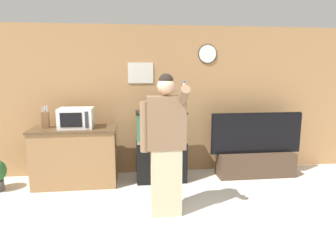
{
  "coord_description": "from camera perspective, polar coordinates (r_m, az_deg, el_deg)",
  "views": [
    {
      "loc": [
        -0.55,
        -2.41,
        1.84
      ],
      "look_at": [
        -0.04,
        1.79,
        1.05
      ],
      "focal_mm": 32.0,
      "sensor_mm": 36.0,
      "label": 1
    }
  ],
  "objects": [
    {
      "name": "aquarium_on_stand",
      "position": [
        5.0,
        -1.31,
        -3.9
      ],
      "size": [
        0.82,
        0.43,
        1.18
      ],
      "color": "black",
      "rests_on": "ground_plane"
    },
    {
      "name": "knife_block",
      "position": [
        5.1,
        -22.31,
        1.15
      ],
      "size": [
        0.1,
        0.1,
        0.36
      ],
      "color": "brown",
      "rests_on": "counter_island"
    },
    {
      "name": "counter_island",
      "position": [
        5.08,
        -17.22,
        -5.54
      ],
      "size": [
        1.33,
        0.63,
        0.94
      ],
      "color": "olive",
      "rests_on": "ground_plane"
    },
    {
      "name": "person_standing",
      "position": [
        3.73,
        -0.5,
        -3.4
      ],
      "size": [
        0.57,
        0.43,
        1.8
      ],
      "color": "#BCAD89",
      "rests_on": "ground_plane"
    },
    {
      "name": "microwave",
      "position": [
        4.95,
        -17.08,
        1.48
      ],
      "size": [
        0.52,
        0.41,
        0.32
      ],
      "color": "white",
      "rests_on": "counter_island"
    },
    {
      "name": "wall_back_paneled",
      "position": [
        5.38,
        -0.95,
        4.85
      ],
      "size": [
        10.0,
        0.08,
        2.6
      ],
      "color": "#A87A4C",
      "rests_on": "ground_plane"
    },
    {
      "name": "tv_on_stand",
      "position": [
        5.5,
        16.33,
        -5.77
      ],
      "size": [
        1.61,
        0.4,
        1.12
      ],
      "color": "#4C3828",
      "rests_on": "ground_plane"
    }
  ]
}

